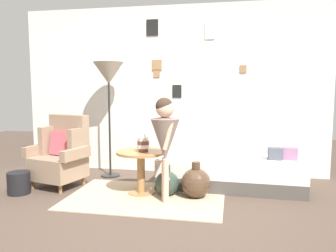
# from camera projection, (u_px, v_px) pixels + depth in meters

# --- Properties ---
(ground_plane) EXTENTS (12.00, 12.00, 0.00)m
(ground_plane) POSITION_uv_depth(u_px,v_px,m) (137.00, 215.00, 3.55)
(ground_plane) COLOR #4C3D33
(gallery_wall) EXTENTS (4.80, 0.12, 2.60)m
(gallery_wall) POSITION_uv_depth(u_px,v_px,m) (171.00, 90.00, 5.31)
(gallery_wall) COLOR silver
(gallery_wall) RESTS_ON ground
(rug) EXTENTS (1.90, 1.26, 0.01)m
(rug) POSITION_uv_depth(u_px,v_px,m) (146.00, 197.00, 4.13)
(rug) COLOR tan
(rug) RESTS_ON ground
(armchair) EXTENTS (0.86, 0.73, 0.97)m
(armchair) POSITION_uv_depth(u_px,v_px,m) (62.00, 154.00, 4.60)
(armchair) COLOR olive
(armchair) RESTS_ON ground
(daybed) EXTENTS (1.93, 0.87, 0.40)m
(daybed) POSITION_uv_depth(u_px,v_px,m) (230.00, 172.00, 4.56)
(daybed) COLOR #4C4742
(daybed) RESTS_ON ground
(pillow_head) EXTENTS (0.20, 0.14, 0.16)m
(pillow_head) POSITION_uv_depth(u_px,v_px,m) (290.00, 154.00, 4.42)
(pillow_head) COLOR gray
(pillow_head) RESTS_ON daybed
(pillow_mid) EXTENTS (0.18, 0.13, 0.16)m
(pillow_mid) POSITION_uv_depth(u_px,v_px,m) (275.00, 154.00, 4.42)
(pillow_mid) COLOR #474C56
(pillow_mid) RESTS_ON daybed
(side_table) EXTENTS (0.62, 0.62, 0.55)m
(side_table) POSITION_uv_depth(u_px,v_px,m) (141.00, 163.00, 4.25)
(side_table) COLOR #9E7042
(side_table) RESTS_ON ground
(vase_striped) EXTENTS (0.15, 0.15, 0.24)m
(vase_striped) POSITION_uv_depth(u_px,v_px,m) (143.00, 144.00, 4.18)
(vase_striped) COLOR brown
(vase_striped) RESTS_ON side_table
(floor_lamp) EXTENTS (0.45, 0.45, 1.72)m
(floor_lamp) POSITION_uv_depth(u_px,v_px,m) (109.00, 77.00, 4.97)
(floor_lamp) COLOR black
(floor_lamp) RESTS_ON ground
(person_child) EXTENTS (0.34, 0.34, 1.23)m
(person_child) POSITION_uv_depth(u_px,v_px,m) (165.00, 135.00, 3.89)
(person_child) COLOR #D8AD8E
(person_child) RESTS_ON ground
(book_on_daybed) EXTENTS (0.23, 0.18, 0.03)m
(book_on_daybed) POSITION_uv_depth(u_px,v_px,m) (221.00, 156.00, 4.62)
(book_on_daybed) COLOR gray
(book_on_daybed) RESTS_ON daybed
(demijohn_near) EXTENTS (0.30, 0.30, 0.39)m
(demijohn_near) POSITION_uv_depth(u_px,v_px,m) (167.00, 183.00, 4.20)
(demijohn_near) COLOR #2D3D33
(demijohn_near) RESTS_ON ground
(demijohn_far) EXTENTS (0.36, 0.36, 0.45)m
(demijohn_far) POSITION_uv_depth(u_px,v_px,m) (196.00, 183.00, 4.11)
(demijohn_far) COLOR #473323
(demijohn_far) RESTS_ON ground
(magazine_basket) EXTENTS (0.28, 0.28, 0.28)m
(magazine_basket) POSITION_uv_depth(u_px,v_px,m) (19.00, 183.00, 4.27)
(magazine_basket) COLOR black
(magazine_basket) RESTS_ON ground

